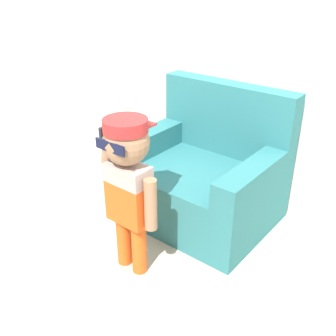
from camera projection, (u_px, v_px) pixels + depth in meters
The scene contains 5 objects.
ground_plane at pixel (211, 231), 3.05m from camera, with size 10.00×10.00×0.00m, color #BCB29E.
wall_back at pixel (269, 46), 2.91m from camera, with size 10.00×0.05×2.60m.
armchair at pixel (203, 176), 3.13m from camera, with size 1.14×0.92×1.03m.
person_child at pixel (128, 175), 2.37m from camera, with size 0.43×0.33×1.06m.
side_table at pixel (135, 146), 3.73m from camera, with size 0.31×0.31×0.52m.
Camera 1 is at (1.30, -2.15, 1.82)m, focal length 42.00 mm.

